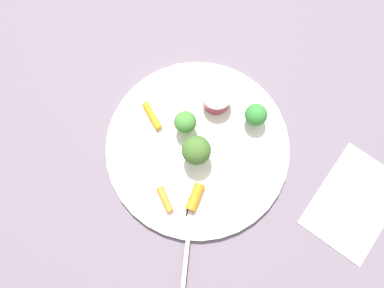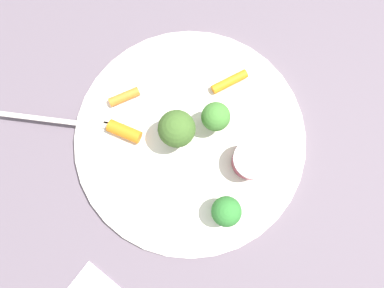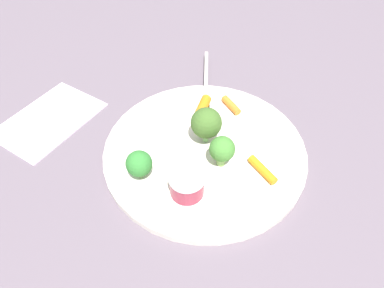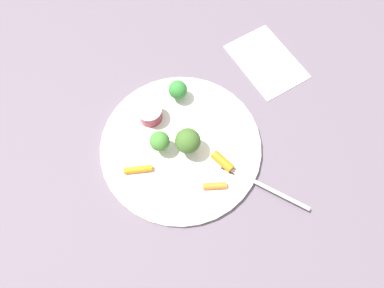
{
  "view_description": "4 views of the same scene",
  "coord_description": "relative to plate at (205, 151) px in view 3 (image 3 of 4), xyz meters",
  "views": [
    {
      "loc": [
        -0.16,
        -0.02,
        0.64
      ],
      "look_at": [
        -0.0,
        0.01,
        0.03
      ],
      "focal_mm": 35.69,
      "sensor_mm": 36.0,
      "label": 1
    },
    {
      "loc": [
        0.02,
        -0.09,
        0.47
      ],
      "look_at": [
        0.0,
        -0.01,
        0.03
      ],
      "focal_mm": 32.33,
      "sensor_mm": 36.0,
      "label": 2
    },
    {
      "loc": [
        0.36,
        0.01,
        0.41
      ],
      "look_at": [
        0.0,
        -0.02,
        0.02
      ],
      "focal_mm": 32.1,
      "sensor_mm": 36.0,
      "label": 3
    },
    {
      "loc": [
        -0.15,
        0.2,
        0.61
      ],
      "look_at": [
        -0.02,
        -0.01,
        0.02
      ],
      "focal_mm": 31.2,
      "sensor_mm": 36.0,
      "label": 4
    }
  ],
  "objects": [
    {
      "name": "ground_plane",
      "position": [
        0.0,
        0.0,
        -0.01
      ],
      "size": [
        2.4,
        2.4,
        0.0
      ],
      "primitive_type": "plane",
      "color": "#60545F"
    },
    {
      "name": "plate",
      "position": [
        0.0,
        0.0,
        0.0
      ],
      "size": [
        0.31,
        0.31,
        0.01
      ],
      "primitive_type": "cylinder",
      "color": "silver",
      "rests_on": "ground_plane"
    },
    {
      "name": "sauce_cup",
      "position": [
        0.08,
        -0.02,
        0.02
      ],
      "size": [
        0.05,
        0.05,
        0.03
      ],
      "color": "maroon",
      "rests_on": "plate"
    },
    {
      "name": "broccoli_floret_0",
      "position": [
        0.03,
        0.03,
        0.04
      ],
      "size": [
        0.04,
        0.04,
        0.05
      ],
      "color": "#83B65E",
      "rests_on": "plate"
    },
    {
      "name": "broccoli_floret_1",
      "position": [
        -0.02,
        0.0,
        0.04
      ],
      "size": [
        0.05,
        0.05,
        0.06
      ],
      "color": "#7DB96C",
      "rests_on": "plate"
    },
    {
      "name": "broccoli_floret_2",
      "position": [
        0.06,
        -0.09,
        0.03
      ],
      "size": [
        0.04,
        0.04,
        0.05
      ],
      "color": "#85BD67",
      "rests_on": "plate"
    },
    {
      "name": "carrot_stick_0",
      "position": [
        -0.1,
        0.04,
        0.01
      ],
      "size": [
        0.04,
        0.03,
        0.01
      ],
      "primitive_type": "cylinder",
      "rotation": [
        1.57,
        0.0,
        5.32
      ],
      "color": "orange",
      "rests_on": "plate"
    },
    {
      "name": "carrot_stick_1",
      "position": [
        -0.09,
        -0.01,
        0.01
      ],
      "size": [
        0.05,
        0.03,
        0.02
      ],
      "primitive_type": "cylinder",
      "rotation": [
        1.57,
        0.0,
        1.35
      ],
      "color": "orange",
      "rests_on": "plate"
    },
    {
      "name": "carrot_stick_2",
      "position": [
        0.04,
        0.09,
        0.01
      ],
      "size": [
        0.05,
        0.04,
        0.01
      ],
      "primitive_type": "cylinder",
      "rotation": [
        1.57,
        0.0,
        2.24
      ],
      "color": "orange",
      "rests_on": "plate"
    },
    {
      "name": "fork",
      "position": [
        -0.17,
        -0.01,
        0.01
      ],
      "size": [
        0.17,
        0.02,
        0.0
      ],
      "color": "beige",
      "rests_on": "plate"
    },
    {
      "name": "napkin",
      "position": [
        -0.05,
        -0.27,
        -0.0
      ],
      "size": [
        0.2,
        0.18,
        0.0
      ],
      "primitive_type": "cube",
      "rotation": [
        0.0,
        0.0,
        -0.47
      ],
      "color": "white",
      "rests_on": "ground_plane"
    }
  ]
}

